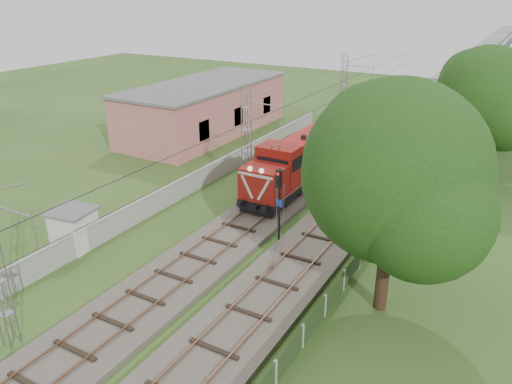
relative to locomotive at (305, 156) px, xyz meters
The scene contains 15 objects.
ground 16.05m from the locomotive, 90.00° to the right, with size 140.00×140.00×0.00m, color #2C491B.
track_main 9.12m from the locomotive, 90.00° to the right, with size 4.20×70.00×0.45m.
track_side 6.75m from the locomotive, 39.31° to the left, with size 4.20×80.00×0.45m.
catenary 5.26m from the locomotive, 127.03° to the right, with size 3.31×70.00×8.00m.
boundary_wall 7.71m from the locomotive, 148.99° to the right, with size 0.25×40.00×1.50m, color #9E9E99.
station_building 17.05m from the locomotive, 151.64° to the left, with size 8.40×20.40×5.22m.
fence 15.26m from the locomotive, 58.21° to the right, with size 0.12×32.00×1.20m.
locomotive is the anchor object (origin of this frame).
coach_rake 62.96m from the locomotive, 85.45° to the left, with size 3.20×119.46×3.69m.
signal_post 10.55m from the locomotive, 74.29° to the right, with size 0.51×0.41×4.77m.
relay_hut 18.00m from the locomotive, 114.30° to the right, with size 2.64×2.64×2.43m.
tree_a 17.48m from the locomotive, 52.90° to the right, with size 8.52×8.11×11.04m.
tree_b 14.48m from the locomotive, 33.79° to the left, with size 8.03×7.65×10.41m.
tree_c 19.51m from the locomotive, 55.07° to the left, with size 6.84×6.51×8.86m.
tree_d 22.08m from the locomotive, 57.47° to the left, with size 6.68×6.36×8.66m.
Camera 1 is at (14.77, -17.96, 14.40)m, focal length 35.00 mm.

